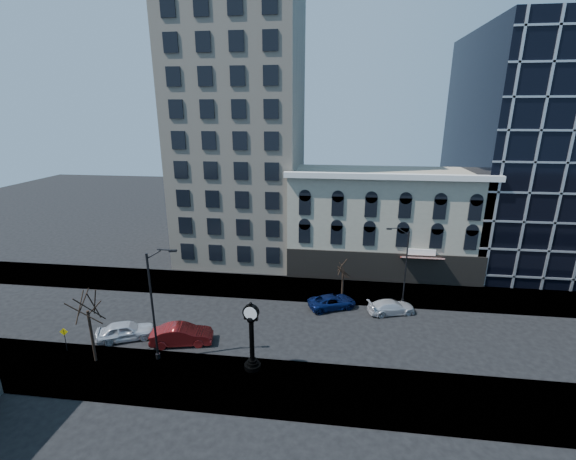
# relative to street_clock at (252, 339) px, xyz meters

# --- Properties ---
(ground) EXTENTS (160.00, 160.00, 0.00)m
(ground) POSITION_rel_street_clock_xyz_m (-0.60, 6.26, -2.62)
(ground) COLOR black
(ground) RESTS_ON ground
(sidewalk_far) EXTENTS (160.00, 6.00, 0.12)m
(sidewalk_far) POSITION_rel_street_clock_xyz_m (-0.60, 14.26, -2.56)
(sidewalk_far) COLOR gray
(sidewalk_far) RESTS_ON ground
(sidewalk_near) EXTENTS (160.00, 6.00, 0.12)m
(sidewalk_near) POSITION_rel_street_clock_xyz_m (-0.60, -1.74, -2.56)
(sidewalk_near) COLOR gray
(sidewalk_near) RESTS_ON ground
(cream_tower) EXTENTS (15.90, 15.40, 42.50)m
(cream_tower) POSITION_rel_street_clock_xyz_m (-6.72, 25.14, 16.70)
(cream_tower) COLOR beige
(cream_tower) RESTS_ON ground
(victorian_row) EXTENTS (22.60, 11.19, 12.50)m
(victorian_row) POSITION_rel_street_clock_xyz_m (11.40, 22.15, 3.38)
(victorian_row) COLOR #A69F89
(victorian_row) RESTS_ON ground
(glass_office) EXTENTS (20.00, 20.15, 28.00)m
(glass_office) POSITION_rel_street_clock_xyz_m (31.40, 27.16, 11.38)
(glass_office) COLOR black
(glass_office) RESTS_ON ground
(street_clock) EXTENTS (1.25, 1.25, 5.53)m
(street_clock) POSITION_rel_street_clock_xyz_m (0.00, 0.00, 0.00)
(street_clock) COLOR black
(street_clock) RESTS_ON sidewalk_near
(street_lamp_near) EXTENTS (2.39, 0.72, 9.32)m
(street_lamp_near) POSITION_rel_street_clock_xyz_m (-6.98, 0.38, 4.53)
(street_lamp_near) COLOR black
(street_lamp_near) RESTS_ON sidewalk_near
(street_lamp_far) EXTENTS (2.09, 0.32, 8.05)m
(street_lamp_far) POSITION_rel_street_clock_xyz_m (12.32, 12.27, 3.58)
(street_lamp_far) COLOR black
(street_lamp_far) RESTS_ON sidewalk_far
(bare_tree_near) EXTENTS (4.05, 4.05, 6.95)m
(bare_tree_near) POSITION_rel_street_clock_xyz_m (-12.35, -0.64, 2.75)
(bare_tree_near) COLOR black
(bare_tree_near) RESTS_ON sidewalk_near
(bare_tree_far) EXTENTS (2.53, 2.53, 4.35)m
(bare_tree_far) POSITION_rel_street_clock_xyz_m (6.83, 13.47, 0.77)
(bare_tree_far) COLOR black
(bare_tree_far) RESTS_ON sidewalk_far
(warning_sign) EXTENTS (0.68, 0.11, 2.09)m
(warning_sign) POSITION_rel_street_clock_xyz_m (-15.43, 0.26, -1.07)
(warning_sign) COLOR black
(warning_sign) RESTS_ON sidewalk_near
(car_near_a) EXTENTS (5.02, 3.55, 1.59)m
(car_near_a) POSITION_rel_street_clock_xyz_m (-11.65, 2.66, -1.83)
(car_near_a) COLOR silver
(car_near_a) RESTS_ON ground
(car_near_b) EXTENTS (5.34, 2.82, 1.67)m
(car_near_b) POSITION_rel_street_clock_xyz_m (-6.61, 2.60, -1.78)
(car_near_b) COLOR maroon
(car_near_b) RESTS_ON ground
(car_far_a) EXTENTS (5.24, 3.94, 1.32)m
(car_far_a) POSITION_rel_street_clock_xyz_m (5.80, 10.41, -1.96)
(car_far_a) COLOR #0C194C
(car_far_a) RESTS_ON ground
(car_far_b) EXTENTS (4.91, 3.10, 1.33)m
(car_far_b) POSITION_rel_street_clock_xyz_m (11.50, 10.08, -1.96)
(car_far_b) COLOR silver
(car_far_b) RESTS_ON ground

